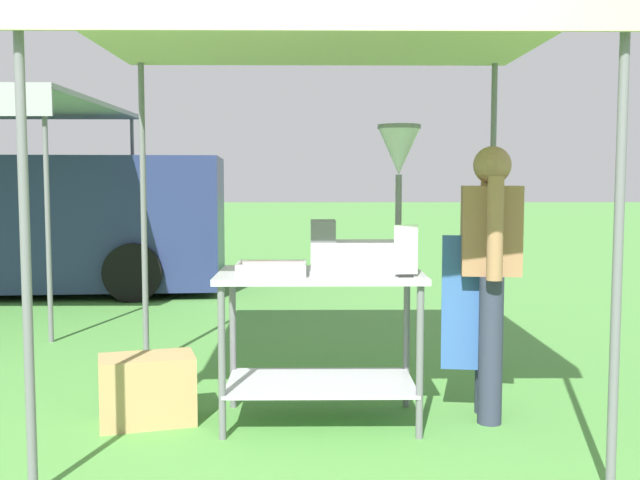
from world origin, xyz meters
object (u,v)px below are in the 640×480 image
stall_canopy (320,37)px  menu_sign (406,254)px  vendor (489,267)px  supply_crate (147,390)px  donut_fryer (370,220)px  van_navy (15,222)px  donut_cart (320,314)px  donut_tray (273,271)px

stall_canopy → menu_sign: (0.46, -0.32, -1.22)m
vendor → supply_crate: bearing=-177.7°
stall_canopy → supply_crate: (-1.01, -0.11, -2.03)m
stall_canopy → donut_fryer: (0.28, -0.13, -1.05)m
supply_crate → van_navy: size_ratio=0.11×
stall_canopy → vendor: size_ratio=1.74×
stall_canopy → donut_fryer: bearing=-24.3°
donut_cart → stall_canopy: bearing=90.0°
donut_fryer → menu_sign: (0.18, -0.19, -0.18)m
donut_cart → vendor: vendor is taller
stall_canopy → menu_sign: 1.35m
supply_crate → van_navy: bearing=118.4°
donut_fryer → van_navy: bearing=128.3°
van_navy → donut_fryer: bearing=-51.7°
donut_cart → van_navy: (-3.79, 5.12, 0.24)m
vendor → supply_crate: (-2.00, -0.08, -0.70)m
donut_cart → donut_fryer: (0.28, -0.03, 0.55)m
menu_sign → van_navy: van_navy is taller
van_navy → supply_crate: bearing=-61.6°
donut_fryer → stall_canopy: bearing=155.7°
donut_cart → menu_sign: (0.46, -0.22, 0.37)m
donut_cart → supply_crate: size_ratio=1.95×
donut_fryer → vendor: 0.77m
donut_cart → supply_crate: bearing=-179.3°
supply_crate → menu_sign: bearing=-8.1°
stall_canopy → supply_crate: bearing=-173.7°
menu_sign → supply_crate: 1.69m
vendor → supply_crate: size_ratio=2.67×
donut_fryer → menu_sign: 0.32m
donut_cart → menu_sign: size_ratio=4.11×
stall_canopy → donut_tray: 1.37m
donut_tray → menu_sign: size_ratio=1.34×
supply_crate → vendor: bearing=2.3°
stall_canopy → donut_tray: bearing=-138.6°
donut_cart → vendor: size_ratio=0.73×
donut_tray → menu_sign: 0.74m
menu_sign → supply_crate: bearing=171.9°
stall_canopy → donut_cart: (0.00, -0.10, -1.60)m
supply_crate → van_navy: van_navy is taller
menu_sign → vendor: bearing=28.7°
donut_tray → menu_sign: (0.73, -0.08, 0.10)m
menu_sign → vendor: size_ratio=0.18×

